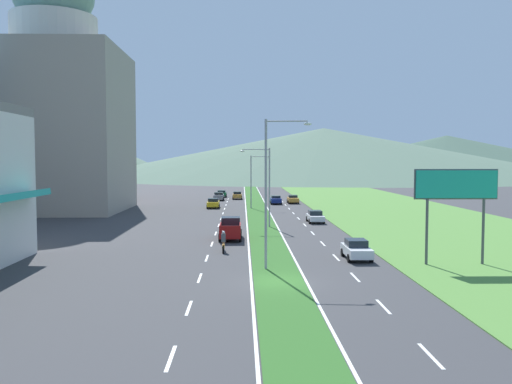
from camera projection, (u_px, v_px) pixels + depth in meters
ground_plane at (279, 282)px, 33.87m from camera, size 600.00×600.00×0.00m
grass_median at (255, 204)px, 93.74m from camera, size 3.20×240.00×0.06m
grass_verge_right at (373, 204)px, 94.27m from camera, size 24.00×240.00×0.06m
lane_dash_left_1 at (171, 358)px, 20.86m from camera, size 0.16×2.80×0.01m
lane_dash_left_2 at (189, 308)px, 27.94m from camera, size 0.16×2.80×0.01m
lane_dash_left_3 at (200, 278)px, 35.02m from camera, size 0.16×2.80×0.01m
lane_dash_left_4 at (207, 258)px, 42.10m from camera, size 0.16×2.80×0.01m
lane_dash_left_5 at (212, 244)px, 49.18m from camera, size 0.16×2.80×0.01m
lane_dash_left_6 at (216, 233)px, 56.26m from camera, size 0.16×2.80×0.01m
lane_dash_left_7 at (219, 225)px, 63.34m from camera, size 0.16×2.80×0.01m
lane_dash_left_8 at (221, 219)px, 70.42m from camera, size 0.16×2.80×0.01m
lane_dash_left_9 at (223, 213)px, 77.50m from camera, size 0.16×2.80×0.01m
lane_dash_left_10 at (225, 209)px, 84.57m from camera, size 0.16×2.80×0.01m
lane_dash_left_11 at (226, 205)px, 91.65m from camera, size 0.16×2.80×0.01m
lane_dash_left_12 at (227, 202)px, 98.73m from camera, size 0.16×2.80×0.01m
lane_dash_left_13 at (228, 199)px, 105.81m from camera, size 0.16×2.80×0.01m
lane_dash_right_1 at (431, 356)px, 21.12m from camera, size 0.16×2.80×0.01m
lane_dash_right_2 at (383, 307)px, 28.20m from camera, size 0.16×2.80×0.01m
lane_dash_right_3 at (355, 277)px, 35.28m from camera, size 0.16×2.80×0.01m
lane_dash_right_4 at (336, 258)px, 42.36m from camera, size 0.16×2.80×0.01m
lane_dash_right_5 at (323, 244)px, 49.44m from camera, size 0.16×2.80×0.01m
lane_dash_right_6 at (313, 233)px, 56.52m from camera, size 0.16×2.80×0.01m
lane_dash_right_7 at (305, 225)px, 63.60m from camera, size 0.16×2.80×0.01m
lane_dash_right_8 at (299, 218)px, 70.68m from camera, size 0.16×2.80×0.01m
lane_dash_right_9 at (293, 213)px, 77.76m from camera, size 0.16×2.80×0.01m
lane_dash_right_10 at (289, 209)px, 84.84m from camera, size 0.16×2.80×0.01m
lane_dash_right_11 at (286, 205)px, 91.92m from camera, size 0.16×2.80×0.01m
lane_dash_right_12 at (282, 202)px, 98.99m from camera, size 0.16×2.80×0.01m
lane_dash_right_13 at (280, 199)px, 106.07m from camera, size 0.16×2.80×0.01m
edge_line_median_left at (245, 204)px, 93.70m from camera, size 0.16×240.00×0.01m
edge_line_median_right at (265, 204)px, 93.79m from camera, size 0.16×240.00×0.01m
domed_building at (56, 105)px, 80.46m from camera, size 19.91×19.91×38.48m
midrise_colored at (68, 152)px, 103.78m from camera, size 12.15×12.15×18.42m
hill_far_left at (0, 136)px, 252.97m from camera, size 163.83×163.83×37.94m
hill_far_center at (324, 152)px, 264.74m from camera, size 236.18×236.18×23.33m
hill_far_right at (446, 155)px, 294.76m from camera, size 183.84×183.84×21.12m
street_lamp_near at (271, 184)px, 37.40m from camera, size 3.24×0.51×10.54m
street_lamp_mid at (266, 181)px, 61.18m from camera, size 3.46×0.31×9.06m
street_lamp_far at (253, 178)px, 84.86m from camera, size 3.22×0.44×8.38m
billboard_roadside at (456, 190)px, 39.05m from camera, size 6.16×0.28×7.05m
car_0 at (219, 196)px, 102.39m from camera, size 1.99×4.16×1.56m
car_1 at (356, 249)px, 41.67m from camera, size 1.91×4.16×1.53m
car_2 at (222, 193)px, 111.50m from camera, size 2.01×4.37×1.41m
car_3 at (213, 203)px, 85.95m from camera, size 1.99×4.01×1.57m
car_4 at (276, 200)px, 93.85m from camera, size 1.95×4.22×1.45m
car_5 at (237, 195)px, 105.63m from camera, size 1.90×4.01×1.49m
car_6 at (315, 216)px, 66.17m from camera, size 1.94×4.40×1.47m
car_7 at (293, 199)px, 95.52m from camera, size 1.92×4.49×1.46m
pickup_truck_0 at (231, 229)px, 52.44m from camera, size 2.18×5.40×2.00m
motorcycle_rider at (223, 243)px, 44.87m from camera, size 0.36×2.00×1.80m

